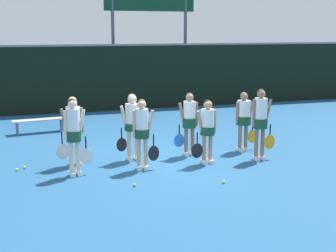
{
  "coord_description": "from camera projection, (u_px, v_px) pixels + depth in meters",
  "views": [
    {
      "loc": [
        -3.56,
        -10.85,
        3.26
      ],
      "look_at": [
        -0.04,
        -0.04,
        0.92
      ],
      "focal_mm": 50.0,
      "sensor_mm": 36.0,
      "label": 1
    }
  ],
  "objects": [
    {
      "name": "ground_plane",
      "position": [
        169.0,
        161.0,
        11.84
      ],
      "size": [
        140.0,
        140.0,
        0.0
      ],
      "primitive_type": "plane",
      "color": "#235684"
    },
    {
      "name": "fence_windscreen",
      "position": [
        108.0,
        78.0,
        18.98
      ],
      "size": [
        60.0,
        0.08,
        2.71
      ],
      "color": "black",
      "rests_on": "ground_plane"
    },
    {
      "name": "scoreboard",
      "position": [
        150.0,
        5.0,
        19.96
      ],
      "size": [
        3.97,
        0.15,
        5.47
      ],
      "color": "#515156",
      "rests_on": "ground_plane"
    },
    {
      "name": "bench_courtside",
      "position": [
        39.0,
        121.0,
        15.07
      ],
      "size": [
        1.75,
        0.58,
        0.44
      ],
      "rotation": [
        0.0,
        0.0,
        0.13
      ],
      "color": "#B2B2B7",
      "rests_on": "ground_plane"
    },
    {
      "name": "player_0",
      "position": [
        74.0,
        131.0,
        10.5
      ],
      "size": [
        0.63,
        0.33,
        1.76
      ],
      "rotation": [
        0.0,
        0.0,
        0.13
      ],
      "color": "beige",
      "rests_on": "ground_plane"
    },
    {
      "name": "player_1",
      "position": [
        142.0,
        129.0,
        10.97
      ],
      "size": [
        0.61,
        0.35,
        1.69
      ],
      "rotation": [
        0.0,
        0.0,
        -0.18
      ],
      "color": "tan",
      "rests_on": "ground_plane"
    },
    {
      "name": "player_2",
      "position": [
        207.0,
        126.0,
        11.48
      ],
      "size": [
        0.65,
        0.36,
        1.6
      ],
      "rotation": [
        0.0,
        0.0,
        0.02
      ],
      "color": "tan",
      "rests_on": "ground_plane"
    },
    {
      "name": "player_3",
      "position": [
        261.0,
        118.0,
        11.78
      ],
      "size": [
        0.66,
        0.37,
        1.82
      ],
      "rotation": [
        0.0,
        0.0,
        -0.03
      ],
      "color": "#8C664C",
      "rests_on": "ground_plane"
    },
    {
      "name": "player_4",
      "position": [
        73.0,
        125.0,
        11.31
      ],
      "size": [
        0.68,
        0.4,
        1.69
      ],
      "rotation": [
        0.0,
        0.0,
        0.02
      ],
      "color": "#8C664C",
      "rests_on": "ground_plane"
    },
    {
      "name": "player_5",
      "position": [
        132.0,
        121.0,
        11.76
      ],
      "size": [
        0.68,
        0.41,
        1.7
      ],
      "rotation": [
        0.0,
        0.0,
        0.05
      ],
      "color": "beige",
      "rests_on": "ground_plane"
    },
    {
      "name": "player_6",
      "position": [
        189.0,
        119.0,
        12.22
      ],
      "size": [
        0.65,
        0.37,
        1.67
      ],
      "rotation": [
        0.0,
        0.0,
        -0.13
      ],
      "color": "#8C664C",
      "rests_on": "ground_plane"
    },
    {
      "name": "player_7",
      "position": [
        244.0,
        116.0,
        12.71
      ],
      "size": [
        0.68,
        0.41,
        1.62
      ],
      "rotation": [
        0.0,
        0.0,
        0.13
      ],
      "color": "#8C664C",
      "rests_on": "ground_plane"
    },
    {
      "name": "tennis_ball_0",
      "position": [
        135.0,
        185.0,
        9.92
      ],
      "size": [
        0.06,
        0.06,
        0.06
      ],
      "primitive_type": "sphere",
      "color": "#CCE033",
      "rests_on": "ground_plane"
    },
    {
      "name": "tennis_ball_1",
      "position": [
        224.0,
        182.0,
        10.11
      ],
      "size": [
        0.07,
        0.07,
        0.07
      ],
      "primitive_type": "sphere",
      "color": "#CCE033",
      "rests_on": "ground_plane"
    },
    {
      "name": "tennis_ball_2",
      "position": [
        24.0,
        167.0,
        11.19
      ],
      "size": [
        0.07,
        0.07,
        0.07
      ],
      "primitive_type": "sphere",
      "color": "#CCE033",
      "rests_on": "ground_plane"
    },
    {
      "name": "tennis_ball_3",
      "position": [
        17.0,
        170.0,
        11.01
      ],
      "size": [
        0.07,
        0.07,
        0.07
      ],
      "primitive_type": "sphere",
      "color": "#CCE033",
      "rests_on": "ground_plane"
    },
    {
      "name": "tennis_ball_4",
      "position": [
        197.0,
        144.0,
        13.53
      ],
      "size": [
        0.07,
        0.07,
        0.07
      ],
      "primitive_type": "sphere",
      "color": "#CCE033",
      "rests_on": "ground_plane"
    }
  ]
}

